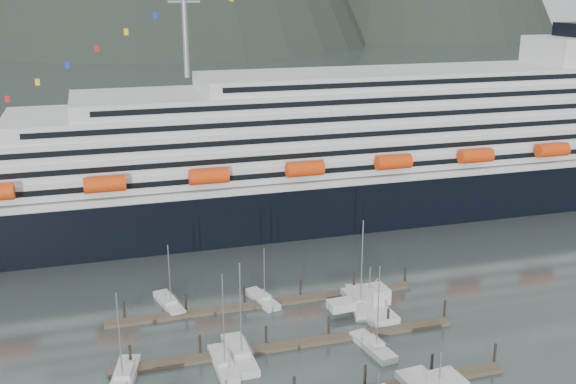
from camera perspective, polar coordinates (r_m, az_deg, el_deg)
The scene contains 12 objects.
ground at distance 92.63m, azimuth 3.73°, elevation -13.37°, with size 1600.00×1600.00×0.00m, color #404B4C.
cruise_ship at distance 146.51m, azimuth 7.48°, elevation 3.05°, with size 210.00×30.40×50.30m.
dock_mid at distance 93.62m, azimuth 0.17°, elevation -12.76°, with size 48.18×2.28×3.20m.
dock_far at distance 104.70m, azimuth -1.90°, elevation -9.39°, with size 48.18×2.28×3.20m.
sailboat_a at distance 88.74m, azimuth -13.68°, elevation -15.01°, with size 4.73×9.59×12.80m.
sailboat_b at distance 89.50m, azimuth -5.50°, elevation -14.28°, with size 2.57×9.15×13.71m.
sailboat_c at distance 91.09m, azimuth -4.11°, elevation -13.62°, with size 3.01×10.50×14.43m.
sailboat_e at distance 105.94m, azimuth -10.03°, elevation -9.28°, with size 4.10×9.08×10.63m.
sailboat_f at distance 105.71m, azimuth -2.21°, elevation -9.08°, with size 4.21×8.23×9.48m.
sailboat_g at distance 105.11m, azimuth 6.05°, elevation -9.29°, with size 5.22×11.69×14.65m.
sailboat_h at distance 93.48m, azimuth 7.21°, elevation -12.88°, with size 3.74×8.74×12.96m.
trawler_e at distance 103.22m, azimuth 6.79°, elevation -9.50°, with size 9.41×12.34×7.90m.
Camera 1 is at (-28.33, -74.95, 46.48)m, focal length 42.00 mm.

